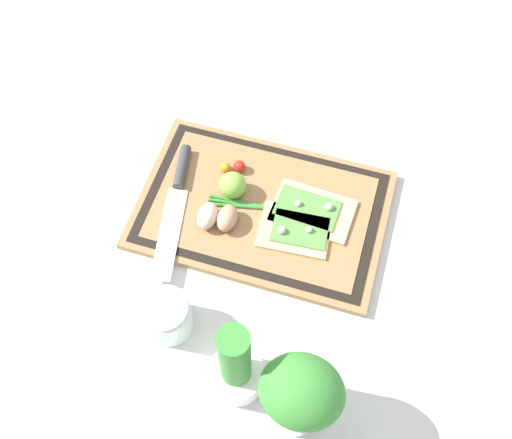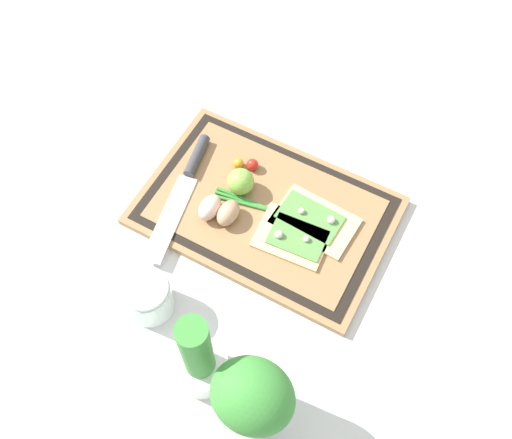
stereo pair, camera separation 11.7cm
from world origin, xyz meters
name	(u,v)px [view 2 (the right image)]	position (x,y,z in m)	size (l,w,h in m)	color
ground_plane	(266,213)	(0.00, 0.00, 0.00)	(6.00, 6.00, 0.00)	silver
cutting_board	(266,211)	(0.00, 0.00, 0.01)	(0.50, 0.33, 0.02)	#997047
pizza_slice_near	(314,220)	(-0.10, -0.02, 0.03)	(0.17, 0.11, 0.02)	#DBBC7F
pizza_slice_far	(293,237)	(-0.08, 0.03, 0.03)	(0.15, 0.12, 0.02)	#DBBC7F
knife	(188,176)	(0.17, 0.01, 0.03)	(0.09, 0.30, 0.02)	silver
egg_brown	(228,213)	(0.05, 0.06, 0.04)	(0.04, 0.06, 0.04)	tan
egg_pink	(210,207)	(0.09, 0.06, 0.04)	(0.04, 0.06, 0.04)	beige
lime	(241,182)	(0.07, -0.02, 0.05)	(0.05, 0.05, 0.05)	#7FB742
cherry_tomato_red	(252,165)	(0.07, -0.07, 0.03)	(0.02, 0.02, 0.02)	red
cherry_tomato_yellow	(238,163)	(0.10, -0.06, 0.03)	(0.02, 0.02, 0.02)	orange
scallion_bunch	(276,211)	(-0.02, 0.00, 0.02)	(0.26, 0.06, 0.01)	#388433
herb_pot	(199,360)	(-0.06, 0.34, 0.08)	(0.09, 0.09, 0.23)	white
sauce_jar	(148,298)	(0.09, 0.28, 0.04)	(0.09, 0.09, 0.09)	silver
herb_glass	(253,400)	(-0.17, 0.36, 0.12)	(0.13, 0.12, 0.20)	silver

